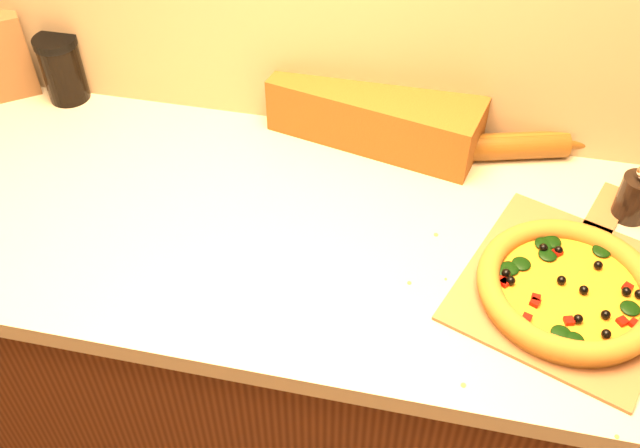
{
  "coord_description": "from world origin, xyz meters",
  "views": [
    {
      "loc": [
        0.25,
        0.48,
        1.86
      ],
      "look_at": [
        0.06,
        1.38,
        0.96
      ],
      "focal_mm": 40.0,
      "sensor_mm": 36.0,
      "label": 1
    }
  ],
  "objects_px": {
    "pizza": "(569,288)",
    "rolling_pin": "(499,147)",
    "pepper_grinder": "(635,196)",
    "dark_jar": "(62,68)",
    "pizza_peel": "(568,283)"
  },
  "relations": [
    {
      "from": "pizza_peel",
      "to": "pepper_grinder",
      "type": "height_order",
      "value": "pepper_grinder"
    },
    {
      "from": "pizza",
      "to": "rolling_pin",
      "type": "height_order",
      "value": "rolling_pin"
    },
    {
      "from": "pizza_peel",
      "to": "dark_jar",
      "type": "distance_m",
      "value": 1.18
    },
    {
      "from": "dark_jar",
      "to": "pepper_grinder",
      "type": "bearing_deg",
      "value": -6.47
    },
    {
      "from": "pizza",
      "to": "pepper_grinder",
      "type": "height_order",
      "value": "pepper_grinder"
    },
    {
      "from": "pizza_peel",
      "to": "rolling_pin",
      "type": "distance_m",
      "value": 0.36
    },
    {
      "from": "pepper_grinder",
      "to": "dark_jar",
      "type": "distance_m",
      "value": 1.25
    },
    {
      "from": "dark_jar",
      "to": "pizza_peel",
      "type": "bearing_deg",
      "value": -17.18
    },
    {
      "from": "pizza_peel",
      "to": "dark_jar",
      "type": "relative_size",
      "value": 3.47
    },
    {
      "from": "pizza_peel",
      "to": "pepper_grinder",
      "type": "xyz_separation_m",
      "value": [
        0.12,
        0.21,
        0.05
      ]
    },
    {
      "from": "pizza",
      "to": "rolling_pin",
      "type": "xyz_separation_m",
      "value": [
        -0.13,
        0.37,
        0.0
      ]
    },
    {
      "from": "pizza",
      "to": "rolling_pin",
      "type": "relative_size",
      "value": 0.77
    },
    {
      "from": "pizza",
      "to": "pepper_grinder",
      "type": "distance_m",
      "value": 0.27
    },
    {
      "from": "pizza",
      "to": "rolling_pin",
      "type": "bearing_deg",
      "value": 109.55
    },
    {
      "from": "pizza_peel",
      "to": "rolling_pin",
      "type": "height_order",
      "value": "rolling_pin"
    }
  ]
}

